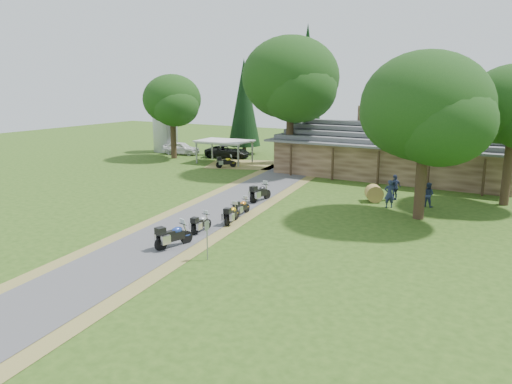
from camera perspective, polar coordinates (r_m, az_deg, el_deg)
The scene contains 24 objects.
ground at distance 28.34m, azimuth -9.94°, elevation -4.90°, with size 120.00×120.00×0.00m, color #284714.
driveway at distance 31.65m, azimuth -6.01°, elevation -2.92°, with size 46.00×46.00×0.00m, color #4A4A4D.
lodge at distance 46.46m, azimuth 15.44°, elevation 4.75°, with size 21.40×9.40×4.90m, color brown, non-canonical shape.
silo at distance 61.74m, azimuth -10.34°, elevation 7.35°, with size 2.96×2.96×6.01m, color gray.
carport at distance 52.40m, azimuth -3.62°, elevation 4.63°, with size 5.49×3.66×2.38m, color silver, non-canonical shape.
car_white_sedan at distance 59.11m, azimuth -8.58°, elevation 5.17°, with size 5.58×2.36×1.86m, color white.
car_dark_suv at distance 56.00m, azimuth -3.29°, elevation 4.99°, with size 5.43×2.31×2.08m, color black.
motorcycle_row_a at distance 26.13m, azimuth -9.39°, elevation -4.79°, with size 2.03×0.66×1.39m, color navy, non-canonical shape.
motorcycle_row_b at distance 28.54m, azimuth -6.28°, elevation -3.46°, with size 1.67×0.55×1.14m, color #979B9F, non-canonical shape.
motorcycle_row_c at distance 30.19m, azimuth -2.79°, elevation -2.42°, with size 1.80×0.59×1.23m, color gold, non-canonical shape.
motorcycle_row_d at distance 31.94m, azimuth -1.65°, elevation -1.65°, with size 1.67×0.55×1.15m, color orange, non-canonical shape.
motorcycle_row_e at distance 35.55m, azimuth 0.51°, elevation 0.03°, with size 2.02×0.66×1.38m, color black, non-canonical shape.
motorcycle_carport_a at distance 49.52m, azimuth -3.44°, elevation 3.51°, with size 1.84×0.60×1.26m, color gold, non-canonical shape.
person_a at distance 34.88m, azimuth 15.01°, elevation 0.07°, with size 0.64×0.46×2.25m, color navy.
person_b at distance 35.93m, azimuth 19.07°, elevation -0.06°, with size 0.56×0.40×1.98m, color navy.
person_c at distance 37.21m, azimuth 15.61°, elevation 0.76°, with size 0.62×0.45×2.18m, color navy.
hay_bale at distance 36.49m, azimuth 13.34°, elevation -0.15°, with size 1.18×1.18×1.09m, color olive.
sign_post at distance 24.01m, azimuth -5.60°, elevation -5.54°, with size 0.35×0.06×1.96m, color gray, non-canonical shape.
oak_lodge_left at distance 46.48m, azimuth 3.95°, elevation 10.83°, with size 8.84×8.84×14.05m, color #13340F, non-canonical shape.
oak_lodge_right at distance 37.92m, azimuth 27.26°, elevation 6.87°, with size 6.32×6.32×11.11m, color #13340F, non-canonical shape.
oak_driveway at distance 31.94m, azimuth 18.71°, elevation 6.85°, with size 7.80×7.80×11.20m, color #13340F, non-canonical shape.
oak_silo at distance 55.96m, azimuth -9.52°, elevation 9.14°, with size 6.33×6.33×10.44m, color #13340F, non-canonical shape.
cedar_near at distance 52.49m, azimuth 5.80°, elevation 11.02°, with size 3.94×3.94×14.09m, color black.
cedar_far at distance 58.50m, azimuth -1.37°, elevation 9.71°, with size 3.77×3.77×10.97m, color black.
Camera 1 is at (17.53, -20.61, 8.43)m, focal length 35.00 mm.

